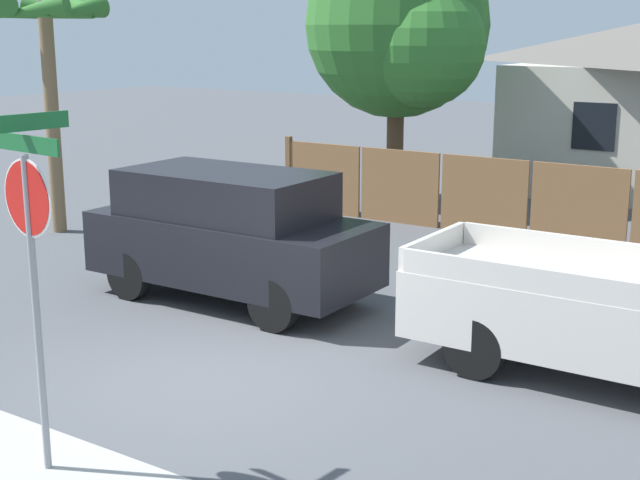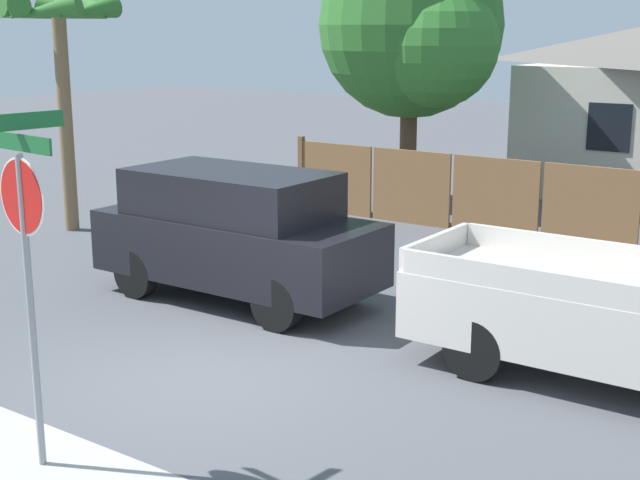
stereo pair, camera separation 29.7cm
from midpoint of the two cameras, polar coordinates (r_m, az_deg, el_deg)
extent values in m
plane|color=#4C4F54|center=(10.88, -6.43, -8.61)|extent=(80.00, 80.00, 0.00)
cube|color=brown|center=(20.00, 1.46, 3.95)|extent=(1.85, 0.06, 1.57)
cube|color=brown|center=(19.01, 6.29, 3.38)|extent=(1.85, 0.06, 1.57)
cube|color=brown|center=(18.17, 11.60, 2.72)|extent=(1.85, 0.06, 1.57)
cube|color=brown|center=(17.50, 17.37, 1.98)|extent=(1.85, 0.06, 1.57)
cube|color=brown|center=(20.54, -0.78, 4.35)|extent=(0.12, 0.12, 1.67)
cube|color=black|center=(21.68, 18.39, 6.85)|extent=(1.00, 0.04, 1.10)
cylinder|color=brown|center=(21.23, 6.05, 5.77)|extent=(0.40, 0.40, 2.55)
sphere|color=#2D6B28|center=(21.04, 6.25, 13.52)|extent=(4.24, 4.24, 4.24)
sphere|color=#31732C|center=(20.13, 7.89, 12.28)|extent=(2.76, 2.76, 2.76)
cylinder|color=brown|center=(18.75, -15.54, 7.49)|extent=(0.28, 0.28, 4.59)
cone|color=#2D6B28|center=(18.05, -14.29, 13.96)|extent=(0.44, 1.52, 0.66)
cone|color=#2D6B28|center=(18.81, -13.45, 13.96)|extent=(1.53, 1.14, 0.66)
cone|color=#2D6B28|center=(19.42, -15.08, 13.84)|extent=(1.53, 1.14, 0.66)
cone|color=#2D6B28|center=(19.30, -17.50, 13.70)|extent=(0.44, 1.52, 0.66)
cone|color=#2D6B28|center=(18.55, -18.48, 13.66)|extent=(1.53, 1.14, 0.66)
cone|color=#2D6B28|center=(17.91, -16.90, 13.81)|extent=(1.53, 1.14, 0.66)
cube|color=black|center=(13.56, -4.67, -0.44)|extent=(4.43, 1.91, 0.94)
cube|color=black|center=(13.46, -5.10, 3.00)|extent=(3.11, 1.74, 0.69)
cube|color=black|center=(12.58, 0.04, 2.32)|extent=(0.08, 1.64, 0.58)
cylinder|color=black|center=(13.54, 2.07, -2.41)|extent=(0.75, 0.22, 0.75)
cylinder|color=black|center=(12.24, -2.11, -4.13)|extent=(0.75, 0.22, 0.75)
cylinder|color=black|center=(15.14, -6.67, -0.79)|extent=(0.75, 0.22, 0.75)
cylinder|color=black|center=(14.00, -11.12, -2.13)|extent=(0.75, 0.22, 0.75)
cube|color=silver|center=(10.88, 20.55, -5.11)|extent=(5.36, 1.91, 0.83)
cube|color=silver|center=(11.78, 17.62, -0.66)|extent=(3.36, 0.11, 0.29)
cube|color=silver|center=(10.15, 14.60, -2.66)|extent=(3.36, 0.11, 0.29)
cube|color=silver|center=(11.59, 8.14, -0.37)|extent=(0.10, 1.76, 0.29)
cylinder|color=black|center=(12.20, 13.84, -4.61)|extent=(0.75, 0.22, 0.75)
cylinder|color=black|center=(10.77, 10.66, -6.89)|extent=(0.75, 0.22, 0.75)
cylinder|color=gray|center=(8.58, -17.05, -4.63)|extent=(0.07, 0.07, 2.99)
cylinder|color=red|center=(8.32, -17.57, 2.66)|extent=(0.67, 0.09, 0.67)
cylinder|color=white|center=(8.32, -17.57, 2.66)|extent=(0.71, 0.09, 0.71)
cube|color=#19602D|center=(8.25, -17.80, 5.97)|extent=(1.04, 0.13, 0.15)
cube|color=#19602D|center=(8.23, -17.89, 7.21)|extent=(0.12, 0.94, 0.15)
camera|label=1|loc=(0.15, -89.20, 0.19)|focal=50.00mm
camera|label=2|loc=(0.15, 90.80, -0.19)|focal=50.00mm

